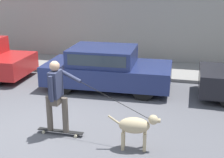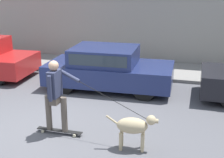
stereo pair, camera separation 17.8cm
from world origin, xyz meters
The scene contains 6 objects.
ground_plane centered at (0.00, 0.00, 0.00)m, with size 36.00×36.00×0.00m, color #545459.
back_wall centered at (0.00, 6.71, 2.40)m, with size 32.00×0.30×4.80m.
sidewalk_curb centered at (0.00, 5.41, 0.06)m, with size 30.00×2.28×0.11m.
parked_car_1 centered at (0.59, 3.17, 0.64)m, with size 3.98×1.96×1.32m.
dog centered at (2.14, -0.33, 0.51)m, with size 1.05×0.40×0.77m.
skateboarder centered at (0.36, -0.12, 0.97)m, with size 2.61×0.55×1.69m.
Camera 1 is at (3.05, -5.93, 3.30)m, focal length 50.00 mm.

